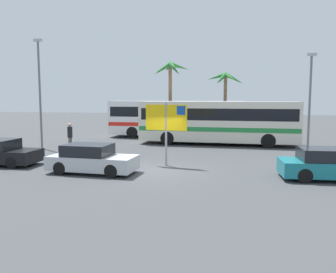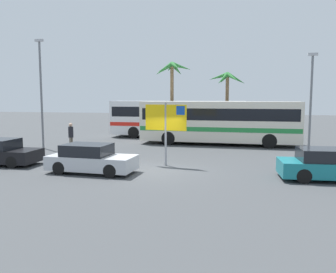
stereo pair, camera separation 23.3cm
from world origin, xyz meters
The scene contains 11 objects.
ground centered at (0.00, 0.00, 0.00)m, with size 120.00×120.00×0.00m, color #424447.
bus_front_coach centered at (2.29, 10.24, 1.78)m, with size 11.47×2.72×3.17m.
bus_rear_coach centered at (-1.61, 13.81, 1.78)m, with size 11.47×2.72×3.17m.
ferry_sign centered at (0.46, 1.45, 2.33)m, with size 2.19×0.35×3.20m.
car_silver centered at (-2.53, -1.01, 0.63)m, with size 4.02×1.78×1.32m.
car_teal centered at (7.91, 0.02, 0.64)m, with size 4.49×2.15×1.32m.
pedestrian_crossing_lot centered at (-6.76, 4.80, 1.08)m, with size 0.32×0.32×1.82m.
lamp_post_left_side centered at (8.05, 6.86, 3.36)m, with size 0.56×0.20×6.09m.
lamp_post_right_side centered at (-9.18, 5.34, 3.98)m, with size 0.56×0.20×7.30m.
palm_tree_seaside centered at (-2.71, 16.51, 5.53)m, with size 3.56×3.47×6.80m.
palm_tree_inland centered at (2.35, 18.07, 4.79)m, with size 3.61×3.31×5.88m.
Camera 1 is at (4.36, -15.46, 3.42)m, focal length 36.98 mm.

